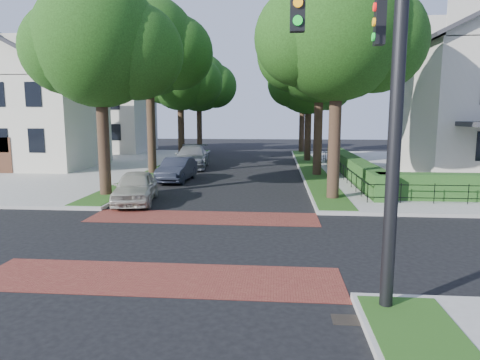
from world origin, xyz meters
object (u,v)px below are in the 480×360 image
traffic_signal (384,78)px  parked_car_middle (177,170)px  parked_car_front (135,187)px  parked_car_rear (192,157)px

traffic_signal → parked_car_middle: size_ratio=1.83×
parked_car_front → parked_car_middle: size_ratio=0.98×
parked_car_rear → parked_car_middle: bearing=-92.4°
traffic_signal → parked_car_rear: traffic_signal is taller
traffic_signal → parked_car_middle: (-8.09, 16.80, -3.99)m
traffic_signal → parked_car_front: bearing=129.7°
parked_car_front → parked_car_rear: (-0.00, 13.20, 0.12)m
traffic_signal → parked_car_middle: 19.07m
parked_car_rear → traffic_signal: bearing=-75.9°
parked_car_front → traffic_signal: bearing=-60.1°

